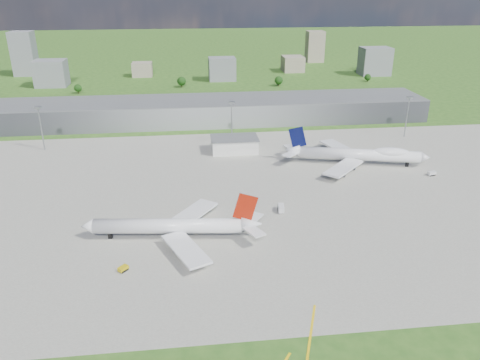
{
  "coord_description": "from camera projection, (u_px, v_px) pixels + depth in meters",
  "views": [
    {
      "loc": [
        -16.43,
        -154.69,
        91.6
      ],
      "look_at": [
        5.88,
        36.7,
        9.0
      ],
      "focal_mm": 35.0,
      "sensor_mm": 36.0,
      "label": 1
    }
  ],
  "objects": [
    {
      "name": "ground",
      "position": [
        212.0,
        127.0,
        316.0
      ],
      "size": [
        1400.0,
        1400.0,
        0.0
      ],
      "primitive_type": "plane",
      "color": "#2C561A",
      "rests_on": "ground"
    },
    {
      "name": "apron",
      "position": [
        248.0,
        195.0,
        216.62
      ],
      "size": [
        360.0,
        190.0,
        0.08
      ],
      "primitive_type": "cube",
      "color": "gray",
      "rests_on": "ground"
    },
    {
      "name": "terminal",
      "position": [
        210.0,
        111.0,
        326.74
      ],
      "size": [
        300.0,
        42.0,
        15.0
      ],
      "primitive_type": "cube",
      "color": "gray",
      "rests_on": "ground"
    },
    {
      "name": "ops_building",
      "position": [
        234.0,
        145.0,
        269.84
      ],
      "size": [
        26.0,
        16.0,
        8.0
      ],
      "primitive_type": "cube",
      "color": "silver",
      "rests_on": "ground"
    },
    {
      "name": "mast_west",
      "position": [
        40.0,
        121.0,
        266.43
      ],
      "size": [
        3.5,
        2.0,
        25.9
      ],
      "color": "gray",
      "rests_on": "ground"
    },
    {
      "name": "mast_center",
      "position": [
        232.0,
        115.0,
        278.13
      ],
      "size": [
        3.5,
        2.0,
        25.9
      ],
      "color": "gray",
      "rests_on": "ground"
    },
    {
      "name": "mast_east",
      "position": [
        408.0,
        109.0,
        289.84
      ],
      "size": [
        3.5,
        2.0,
        25.9
      ],
      "color": "gray",
      "rests_on": "ground"
    },
    {
      "name": "airliner_red_twin",
      "position": [
        175.0,
        227.0,
        178.18
      ],
      "size": [
        69.12,
        53.58,
        18.96
      ],
      "rotation": [
        0.0,
        0.0,
        3.03
      ],
      "color": "white",
      "rests_on": "ground"
    },
    {
      "name": "airliner_blue_quad",
      "position": [
        359.0,
        155.0,
        250.1
      ],
      "size": [
        75.68,
        58.36,
        20.01
      ],
      "rotation": [
        0.0,
        0.0,
        -0.24
      ],
      "color": "white",
      "rests_on": "ground"
    },
    {
      "name": "tug_yellow",
      "position": [
        123.0,
        269.0,
        159.39
      ],
      "size": [
        3.78,
        3.87,
        1.73
      ],
      "rotation": [
        0.0,
        0.0,
        0.83
      ],
      "color": "gold",
      "rests_on": "ground"
    },
    {
      "name": "van_white_near",
      "position": [
        281.0,
        209.0,
        200.25
      ],
      "size": [
        3.23,
        5.95,
        2.85
      ],
      "rotation": [
        0.0,
        0.0,
        1.44
      ],
      "color": "silver",
      "rests_on": "ground"
    },
    {
      "name": "van_white_far",
      "position": [
        432.0,
        174.0,
        237.18
      ],
      "size": [
        4.52,
        2.86,
        2.21
      ],
      "rotation": [
        0.0,
        0.0,
        0.23
      ],
      "color": "silver",
      "rests_on": "ground"
    },
    {
      "name": "bldg_w",
      "position": [
        51.0,
        73.0,
        433.31
      ],
      "size": [
        28.0,
        22.0,
        24.0
      ],
      "primitive_type": "cube",
      "color": "slate",
      "rests_on": "ground"
    },
    {
      "name": "bldg_cw",
      "position": [
        142.0,
        69.0,
        480.31
      ],
      "size": [
        20.0,
        18.0,
        14.0
      ],
      "primitive_type": "cube",
      "color": "gray",
      "rests_on": "ground"
    },
    {
      "name": "bldg_c",
      "position": [
        222.0,
        69.0,
        459.86
      ],
      "size": [
        26.0,
        20.0,
        22.0
      ],
      "primitive_type": "cube",
      "color": "slate",
      "rests_on": "ground"
    },
    {
      "name": "bldg_ce",
      "position": [
        293.0,
        64.0,
        506.07
      ],
      "size": [
        22.0,
        24.0,
        16.0
      ],
      "primitive_type": "cube",
      "color": "gray",
      "rests_on": "ground"
    },
    {
      "name": "bldg_e",
      "position": [
        375.0,
        61.0,
        484.83
      ],
      "size": [
        30.0,
        22.0,
        28.0
      ],
      "primitive_type": "cube",
      "color": "slate",
      "rests_on": "ground"
    },
    {
      "name": "bldg_tall_w",
      "position": [
        24.0,
        54.0,
        479.89
      ],
      "size": [
        22.0,
        20.0,
        44.0
      ],
      "primitive_type": "cube",
      "color": "slate",
      "rests_on": "ground"
    },
    {
      "name": "bldg_tall_e",
      "position": [
        315.0,
        47.0,
        561.17
      ],
      "size": [
        20.0,
        18.0,
        36.0
      ],
      "primitive_type": "cube",
      "color": "gray",
      "rests_on": "ground"
    },
    {
      "name": "tree_w",
      "position": [
        78.0,
        88.0,
        407.36
      ],
      "size": [
        6.75,
        6.75,
        8.25
      ],
      "color": "#382314",
      "rests_on": "ground"
    },
    {
      "name": "tree_c",
      "position": [
        182.0,
        81.0,
        430.25
      ],
      "size": [
        8.1,
        8.1,
        9.9
      ],
      "color": "#382314",
      "rests_on": "ground"
    },
    {
      "name": "tree_e",
      "position": [
        279.0,
        80.0,
        435.39
      ],
      "size": [
        7.65,
        7.65,
        9.35
      ],
      "color": "#382314",
      "rests_on": "ground"
    },
    {
      "name": "tree_far_e",
      "position": [
        368.0,
        77.0,
        454.48
      ],
      "size": [
        6.3,
        6.3,
        7.7
      ],
      "color": "#382314",
      "rests_on": "ground"
    }
  ]
}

